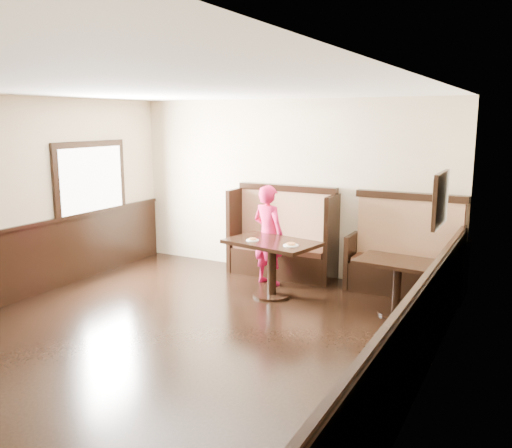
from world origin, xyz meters
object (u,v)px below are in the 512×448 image
Objects in this scene: child at (268,235)px; booth_neighbor at (405,260)px; table_neighbor at (397,274)px; booth_main at (283,243)px; table_main at (272,254)px.

booth_neighbor is at bearing -149.69° from child.
booth_neighbor is 1.53× the size of table_neighbor.
booth_neighbor is (1.95, -0.00, -0.05)m from booth_main.
table_main is 0.62m from child.
booth_main reaches higher than table_main.
table_neighbor is (0.11, -0.94, 0.05)m from booth_neighbor.
table_main reaches higher than table_neighbor.
booth_main is at bearing 179.95° from booth_neighbor.
table_main is at bearing -171.12° from table_neighbor.
booth_main is 1.06× the size of booth_neighbor.
child is at bearing 174.16° from table_neighbor.
booth_main is at bearing 160.52° from table_neighbor.
child reaches higher than booth_main.
table_main is (-1.63, -1.05, 0.14)m from booth_neighbor.
table_neighbor is at bearing -24.49° from booth_main.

